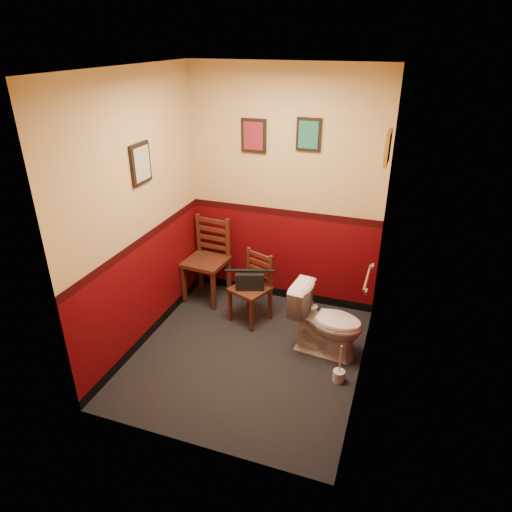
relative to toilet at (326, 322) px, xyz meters
The scene contains 17 objects.
floor 0.86m from the toilet, 156.48° to the right, with size 2.20×2.40×0.00m, color black.
ceiling 2.47m from the toilet, 156.48° to the right, with size 2.20×2.40×0.00m, color silver.
wall_back 1.51m from the toilet, 129.08° to the left, with size 2.20×2.70×0.00m, color #57060A.
wall_front 1.95m from the toilet, 115.44° to the right, with size 2.20×2.70×0.00m, color #57060A.
wall_left 2.10m from the toilet, behind, with size 2.40×2.70×0.00m, color #57060A.
wall_right 1.11m from the toilet, 39.51° to the right, with size 2.40×2.70×0.00m, color #57060A.
grab_bar 0.69m from the toilet, 10.28° to the right, with size 0.05×0.56×0.06m.
framed_print_back_a 2.10m from the toilet, 141.01° to the left, with size 0.28×0.04×0.36m.
framed_print_back_b 1.91m from the toilet, 118.49° to the left, with size 0.26×0.04×0.34m.
framed_print_left 2.35m from the toilet, behind, with size 0.04×0.30×0.38m.
framed_print_right 1.75m from the toilet, 38.57° to the left, with size 0.04×0.34×0.28m.
toilet is the anchor object (origin of this frame).
toilet_brush 0.54m from the toilet, 61.58° to the right, with size 0.11×0.11×0.40m.
chair_left 1.69m from the toilet, 158.71° to the left, with size 0.50×0.50×1.00m.
chair_right 0.96m from the toilet, 160.13° to the left, with size 0.48×0.48×0.80m.
handbag 0.97m from the toilet, 162.27° to the left, with size 0.34×0.24×0.23m.
tp_stack 0.76m from the toilet, 116.27° to the left, with size 0.21×0.13×0.27m.
Camera 1 is at (1.30, -3.49, 2.94)m, focal length 32.00 mm.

